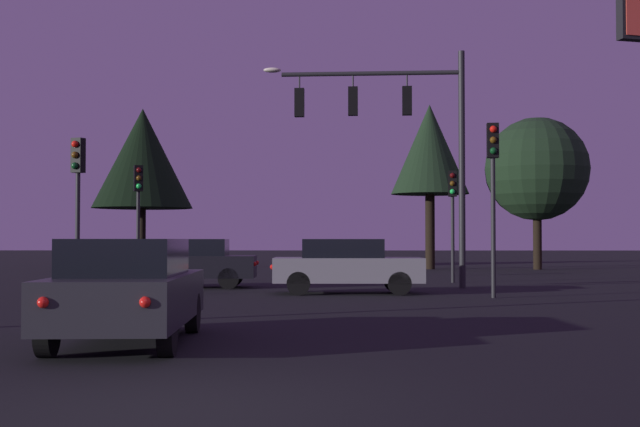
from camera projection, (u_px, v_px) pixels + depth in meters
ground_plane at (297, 280)px, 32.15m from camera, size 168.00×168.00×0.00m
traffic_signal_mast_arm at (400, 125)px, 26.94m from camera, size 6.30×0.61×7.38m
traffic_light_corner_left at (78, 184)px, 22.31m from camera, size 0.36×0.38×4.14m
traffic_light_corner_right at (138, 199)px, 29.87m from camera, size 0.36×0.39×4.08m
traffic_light_median at (453, 203)px, 30.08m from camera, size 0.33×0.37×3.90m
traffic_light_far_side at (493, 174)px, 22.28m from camera, size 0.32×0.36×4.52m
car_nearside_lane at (128, 289)px, 12.48m from camera, size 1.95×4.54×1.52m
car_crossing_left at (185, 262)px, 26.94m from camera, size 4.62×2.05×1.52m
car_crossing_right at (347, 265)px, 24.06m from camera, size 4.24×1.86×1.52m
tree_behind_sign at (143, 159)px, 44.93m from camera, size 5.21×5.21×8.34m
tree_left_far at (430, 150)px, 43.72m from camera, size 3.94×3.94×8.36m
tree_center_horizon at (537, 169)px, 43.22m from camera, size 5.18×5.18×7.63m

